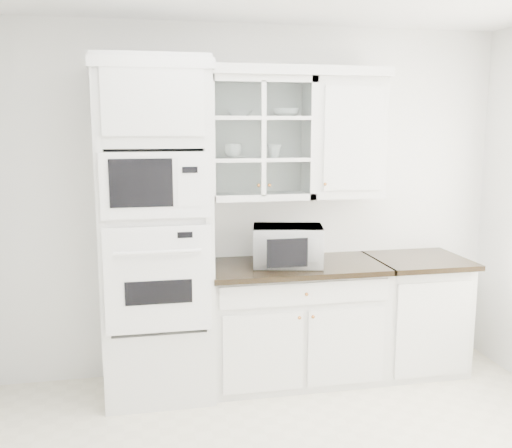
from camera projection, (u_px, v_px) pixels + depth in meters
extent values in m
cube|color=white|center=(251.00, 203.00, 4.46)|extent=(4.00, 0.02, 2.70)
cube|color=silver|center=(156.00, 232.00, 4.04)|extent=(0.76, 0.65, 2.40)
cube|color=white|center=(158.00, 280.00, 3.76)|extent=(0.70, 0.03, 0.72)
cube|color=black|center=(159.00, 292.00, 3.76)|extent=(0.44, 0.01, 0.16)
cube|color=white|center=(156.00, 186.00, 3.65)|extent=(0.70, 0.03, 0.43)
cube|color=black|center=(141.00, 183.00, 3.62)|extent=(0.40, 0.01, 0.31)
cube|color=silver|center=(294.00, 324.00, 4.39)|extent=(1.30, 0.60, 0.88)
cube|color=#2E2211|center=(296.00, 267.00, 4.28)|extent=(1.32, 0.67, 0.04)
cube|color=silver|center=(414.00, 315.00, 4.58)|extent=(0.70, 0.60, 0.88)
cube|color=#2E2211|center=(419.00, 261.00, 4.47)|extent=(0.72, 0.67, 0.04)
cube|color=silver|center=(259.00, 139.00, 4.23)|extent=(0.80, 0.33, 0.90)
cube|color=silver|center=(259.00, 159.00, 4.26)|extent=(0.74, 0.29, 0.02)
cube|color=silver|center=(259.00, 118.00, 4.21)|extent=(0.74, 0.29, 0.02)
cube|color=silver|center=(345.00, 138.00, 4.36)|extent=(0.55, 0.33, 0.90)
cube|color=white|center=(246.00, 71.00, 4.11)|extent=(2.14, 0.38, 0.07)
imported|color=white|center=(288.00, 245.00, 4.24)|extent=(0.59, 0.52, 0.29)
imported|color=white|center=(240.00, 114.00, 4.17)|extent=(0.23, 0.23, 0.05)
imported|color=white|center=(286.00, 113.00, 4.25)|extent=(0.25, 0.25, 0.06)
imported|color=white|center=(233.00, 151.00, 4.23)|extent=(0.13, 0.13, 0.10)
imported|color=white|center=(274.00, 151.00, 4.25)|extent=(0.12, 0.12, 0.10)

